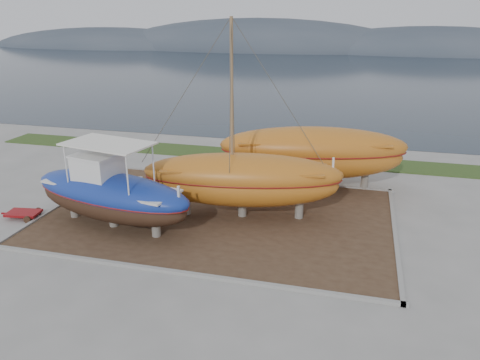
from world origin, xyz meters
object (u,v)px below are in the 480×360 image
(blue_caique, at_px, (110,185))
(orange_bare_hull, at_px, (312,159))
(orange_sailboat, at_px, (242,123))
(white_dinghy, at_px, (111,187))
(red_trailer, at_px, (24,215))

(blue_caique, bearing_deg, orange_bare_hull, 53.22)
(orange_sailboat, bearing_deg, orange_bare_hull, 50.00)
(blue_caique, height_order, white_dinghy, blue_caique)
(blue_caique, relative_size, orange_sailboat, 0.88)
(orange_sailboat, xyz_separation_m, red_trailer, (-11.25, -3.11, -4.95))
(blue_caique, height_order, orange_bare_hull, blue_caique)
(orange_bare_hull, xyz_separation_m, red_trailer, (-14.33, -8.40, -1.74))
(white_dinghy, bearing_deg, blue_caique, -71.85)
(blue_caique, distance_m, red_trailer, 5.61)
(blue_caique, xyz_separation_m, red_trailer, (-5.20, -0.24, -2.09))
(blue_caique, bearing_deg, red_trailer, -165.93)
(white_dinghy, distance_m, orange_bare_hull, 12.18)
(white_dinghy, relative_size, red_trailer, 1.77)
(orange_sailboat, distance_m, orange_bare_hull, 6.91)
(blue_caique, bearing_deg, white_dinghy, 132.10)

